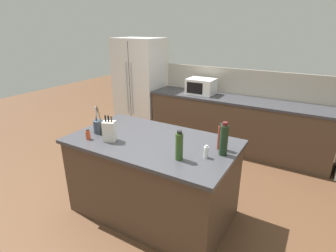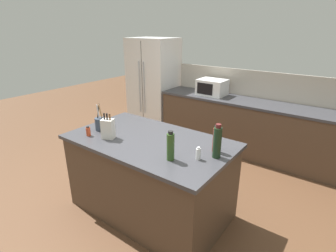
{
  "view_description": "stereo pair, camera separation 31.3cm",
  "coord_description": "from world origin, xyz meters",
  "px_view_note": "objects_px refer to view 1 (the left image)",
  "views": [
    {
      "loc": [
        1.48,
        -2.18,
        2.11
      ],
      "look_at": [
        0.0,
        0.35,
        0.99
      ],
      "focal_mm": 28.0,
      "sensor_mm": 36.0,
      "label": 1
    },
    {
      "loc": [
        1.74,
        -2.0,
        2.11
      ],
      "look_at": [
        0.0,
        0.35,
        0.99
      ],
      "focal_mm": 28.0,
      "sensor_mm": 36.0,
      "label": 2
    }
  ],
  "objects_px": {
    "vinegar_bottle": "(221,137)",
    "spice_jar_paprika": "(88,135)",
    "utensil_crock": "(99,126)",
    "olive_oil_bottle": "(179,146)",
    "honey_jar": "(105,130)",
    "salt_shaker": "(206,152)",
    "refrigerator": "(141,85)",
    "microwave": "(201,86)",
    "wine_bottle": "(224,140)",
    "knife_block": "(109,131)"
  },
  "relations": [
    {
      "from": "spice_jar_paprika",
      "to": "utensil_crock",
      "type": "bearing_deg",
      "value": 98.92
    },
    {
      "from": "knife_block",
      "to": "spice_jar_paprika",
      "type": "bearing_deg",
      "value": 176.97
    },
    {
      "from": "refrigerator",
      "to": "olive_oil_bottle",
      "type": "height_order",
      "value": "refrigerator"
    },
    {
      "from": "salt_shaker",
      "to": "knife_block",
      "type": "bearing_deg",
      "value": -171.23
    },
    {
      "from": "utensil_crock",
      "to": "honey_jar",
      "type": "distance_m",
      "value": 0.12
    },
    {
      "from": "olive_oil_bottle",
      "to": "honey_jar",
      "type": "distance_m",
      "value": 1.01
    },
    {
      "from": "spice_jar_paprika",
      "to": "salt_shaker",
      "type": "bearing_deg",
      "value": 11.02
    },
    {
      "from": "salt_shaker",
      "to": "microwave",
      "type": "bearing_deg",
      "value": 114.76
    },
    {
      "from": "wine_bottle",
      "to": "honey_jar",
      "type": "bearing_deg",
      "value": -171.03
    },
    {
      "from": "microwave",
      "to": "wine_bottle",
      "type": "xyz_separation_m",
      "value": [
        1.17,
        -2.14,
        0.02
      ]
    },
    {
      "from": "honey_jar",
      "to": "spice_jar_paprika",
      "type": "xyz_separation_m",
      "value": [
        -0.09,
        -0.18,
        -0.01
      ]
    },
    {
      "from": "knife_block",
      "to": "olive_oil_bottle",
      "type": "distance_m",
      "value": 0.85
    },
    {
      "from": "refrigerator",
      "to": "honey_jar",
      "type": "distance_m",
      "value": 2.7
    },
    {
      "from": "microwave",
      "to": "knife_block",
      "type": "relative_size",
      "value": 1.68
    },
    {
      "from": "utensil_crock",
      "to": "wine_bottle",
      "type": "distance_m",
      "value": 1.46
    },
    {
      "from": "salt_shaker",
      "to": "spice_jar_paprika",
      "type": "distance_m",
      "value": 1.32
    },
    {
      "from": "utensil_crock",
      "to": "spice_jar_paprika",
      "type": "relative_size",
      "value": 2.83
    },
    {
      "from": "vinegar_bottle",
      "to": "spice_jar_paprika",
      "type": "distance_m",
      "value": 1.43
    },
    {
      "from": "microwave",
      "to": "spice_jar_paprika",
      "type": "height_order",
      "value": "microwave"
    },
    {
      "from": "olive_oil_bottle",
      "to": "wine_bottle",
      "type": "relative_size",
      "value": 0.86
    },
    {
      "from": "knife_block",
      "to": "vinegar_bottle",
      "type": "xyz_separation_m",
      "value": [
        1.11,
        0.41,
        0.02
      ]
    },
    {
      "from": "olive_oil_bottle",
      "to": "salt_shaker",
      "type": "xyz_separation_m",
      "value": [
        0.2,
        0.16,
        -0.08
      ]
    },
    {
      "from": "salt_shaker",
      "to": "honey_jar",
      "type": "height_order",
      "value": "honey_jar"
    },
    {
      "from": "knife_block",
      "to": "olive_oil_bottle",
      "type": "xyz_separation_m",
      "value": [
        0.85,
        0.0,
        0.02
      ]
    },
    {
      "from": "refrigerator",
      "to": "microwave",
      "type": "height_order",
      "value": "refrigerator"
    },
    {
      "from": "knife_block",
      "to": "refrigerator",
      "type": "bearing_deg",
      "value": 95.79
    },
    {
      "from": "honey_jar",
      "to": "spice_jar_paprika",
      "type": "relative_size",
      "value": 1.12
    },
    {
      "from": "salt_shaker",
      "to": "wine_bottle",
      "type": "distance_m",
      "value": 0.21
    },
    {
      "from": "honey_jar",
      "to": "vinegar_bottle",
      "type": "bearing_deg",
      "value": 13.97
    },
    {
      "from": "olive_oil_bottle",
      "to": "salt_shaker",
      "type": "height_order",
      "value": "olive_oil_bottle"
    },
    {
      "from": "olive_oil_bottle",
      "to": "salt_shaker",
      "type": "relative_size",
      "value": 2.32
    },
    {
      "from": "salt_shaker",
      "to": "vinegar_bottle",
      "type": "xyz_separation_m",
      "value": [
        0.05,
        0.24,
        0.07
      ]
    },
    {
      "from": "utensil_crock",
      "to": "wine_bottle",
      "type": "relative_size",
      "value": 0.95
    },
    {
      "from": "refrigerator",
      "to": "spice_jar_paprika",
      "type": "relative_size",
      "value": 16.75
    },
    {
      "from": "utensil_crock",
      "to": "salt_shaker",
      "type": "height_order",
      "value": "utensil_crock"
    },
    {
      "from": "knife_block",
      "to": "salt_shaker",
      "type": "height_order",
      "value": "knife_block"
    },
    {
      "from": "microwave",
      "to": "salt_shaker",
      "type": "bearing_deg",
      "value": -65.24
    },
    {
      "from": "honey_jar",
      "to": "vinegar_bottle",
      "type": "relative_size",
      "value": 0.46
    },
    {
      "from": "vinegar_bottle",
      "to": "spice_jar_paprika",
      "type": "height_order",
      "value": "vinegar_bottle"
    },
    {
      "from": "knife_block",
      "to": "microwave",
      "type": "bearing_deg",
      "value": 66.36
    },
    {
      "from": "olive_oil_bottle",
      "to": "knife_block",
      "type": "bearing_deg",
      "value": -179.85
    },
    {
      "from": "olive_oil_bottle",
      "to": "vinegar_bottle",
      "type": "xyz_separation_m",
      "value": [
        0.26,
        0.4,
        -0.01
      ]
    },
    {
      "from": "olive_oil_bottle",
      "to": "spice_jar_paprika",
      "type": "distance_m",
      "value": 1.09
    },
    {
      "from": "utensil_crock",
      "to": "microwave",
      "type": "bearing_deg",
      "value": 83.33
    },
    {
      "from": "wine_bottle",
      "to": "knife_block",
      "type": "bearing_deg",
      "value": -165.51
    },
    {
      "from": "knife_block",
      "to": "spice_jar_paprika",
      "type": "distance_m",
      "value": 0.26
    },
    {
      "from": "microwave",
      "to": "utensil_crock",
      "type": "height_order",
      "value": "utensil_crock"
    },
    {
      "from": "utensil_crock",
      "to": "vinegar_bottle",
      "type": "xyz_separation_m",
      "value": [
        1.37,
        0.3,
        0.05
      ]
    },
    {
      "from": "utensil_crock",
      "to": "olive_oil_bottle",
      "type": "xyz_separation_m",
      "value": [
        1.12,
        -0.11,
        0.05
      ]
    },
    {
      "from": "honey_jar",
      "to": "knife_block",
      "type": "bearing_deg",
      "value": -31.62
    }
  ]
}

